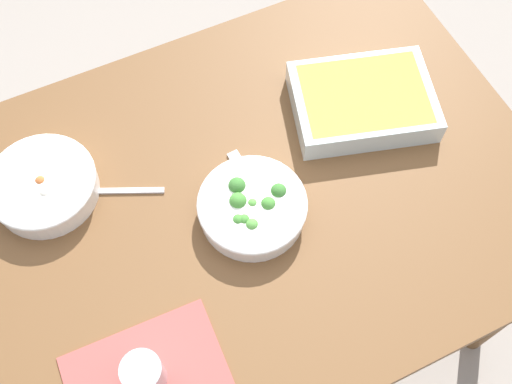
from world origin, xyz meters
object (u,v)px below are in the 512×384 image
stew_bowl (43,185)px  fork_on_table (248,179)px  spoon_by_stew (109,191)px  baking_dish (363,101)px  drink_cup (144,375)px  broccoli_bowl (252,207)px

stew_bowl → fork_on_table: size_ratio=1.24×
spoon_by_stew → fork_on_table: size_ratio=0.94×
stew_bowl → fork_on_table: stew_bowl is taller
stew_bowl → spoon_by_stew: size_ratio=1.32×
baking_dish → fork_on_table: size_ratio=1.97×
stew_bowl → drink_cup: drink_cup is taller
stew_bowl → broccoli_bowl: broccoli_bowl is taller
broccoli_bowl → baking_dish: (0.33, 0.13, 0.00)m
spoon_by_stew → stew_bowl: bearing=155.6°
fork_on_table → baking_dish: bearing=10.2°
stew_bowl → fork_on_table: (0.39, -0.15, -0.03)m
broccoli_bowl → spoon_by_stew: size_ratio=1.31×
broccoli_bowl → drink_cup: drink_cup is taller
stew_bowl → spoon_by_stew: (0.12, -0.05, -0.03)m
drink_cup → fork_on_table: bearing=41.0°
broccoli_bowl → baking_dish: bearing=21.4°
broccoli_bowl → baking_dish: size_ratio=0.63×
stew_bowl → baking_dish: same height
baking_dish → spoon_by_stew: bearing=175.7°
stew_bowl → broccoli_bowl: (0.36, -0.22, -0.00)m
drink_cup → fork_on_table: 0.44m
stew_bowl → spoon_by_stew: bearing=-24.4°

